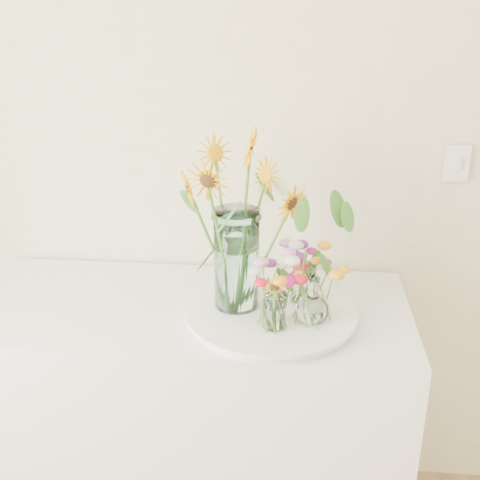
{
  "coord_description": "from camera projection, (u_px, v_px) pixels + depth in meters",
  "views": [
    {
      "loc": [
        -0.16,
        0.27,
        1.81
      ],
      "look_at": [
        -0.31,
        1.84,
        1.16
      ],
      "focal_mm": 45.0,
      "sensor_mm": 36.0,
      "label": 1
    }
  ],
  "objects": [
    {
      "name": "small_vase_b",
      "position": [
        313.0,
        300.0,
        1.73
      ],
      "size": [
        0.1,
        0.1,
        0.14
      ],
      "primitive_type": null,
      "rotation": [
        0.0,
        0.0,
        -0.03
      ],
      "color": "white",
      "rests_on": "tray"
    },
    {
      "name": "sunflower_bouquet",
      "position": [
        236.0,
        224.0,
        1.74
      ],
      "size": [
        0.68,
        0.68,
        0.54
      ],
      "primitive_type": null,
      "rotation": [
        0.0,
        0.0,
        -0.15
      ],
      "color": "#E8A104",
      "rests_on": "tray"
    },
    {
      "name": "small_vase_a",
      "position": [
        274.0,
        311.0,
        1.7
      ],
      "size": [
        0.08,
        0.08,
        0.11
      ],
      "primitive_type": "cylinder",
      "rotation": [
        0.0,
        0.0,
        0.28
      ],
      "color": "white",
      "rests_on": "tray"
    },
    {
      "name": "wildflower_posy_b",
      "position": [
        314.0,
        286.0,
        1.71
      ],
      "size": [
        0.23,
        0.23,
        0.23
      ],
      "primitive_type": null,
      "color": "orange",
      "rests_on": "tray"
    },
    {
      "name": "tray",
      "position": [
        271.0,
        314.0,
        1.82
      ],
      "size": [
        0.49,
        0.49,
        0.02
      ],
      "primitive_type": "cylinder",
      "color": "white",
      "rests_on": "counter"
    },
    {
      "name": "mason_jar",
      "position": [
        237.0,
        260.0,
        1.78
      ],
      "size": [
        0.15,
        0.15,
        0.31
      ],
      "primitive_type": "cylinder",
      "rotation": [
        0.0,
        0.0,
        -0.15
      ],
      "color": "#BDE9EF",
      "rests_on": "tray"
    },
    {
      "name": "small_vase_c",
      "position": [
        304.0,
        283.0,
        1.84
      ],
      "size": [
        0.09,
        0.09,
        0.13
      ],
      "primitive_type": "cylinder",
      "rotation": [
        0.0,
        0.0,
        0.4
      ],
      "color": "white",
      "rests_on": "tray"
    },
    {
      "name": "wildflower_posy_c",
      "position": [
        304.0,
        270.0,
        1.83
      ],
      "size": [
        0.18,
        0.18,
        0.22
      ],
      "primitive_type": null,
      "color": "orange",
      "rests_on": "tray"
    },
    {
      "name": "wildflower_posy_a",
      "position": [
        275.0,
        297.0,
        1.68
      ],
      "size": [
        0.2,
        0.2,
        0.2
      ],
      "primitive_type": null,
      "color": "orange",
      "rests_on": "tray"
    },
    {
      "name": "counter",
      "position": [
        191.0,
        420.0,
        2.07
      ],
      "size": [
        1.4,
        0.6,
        0.9
      ],
      "primitive_type": "cube",
      "color": "white",
      "rests_on": "ground_plane"
    }
  ]
}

